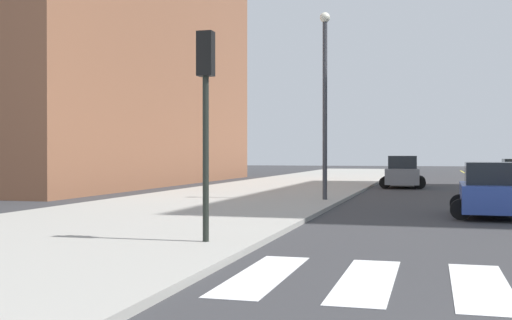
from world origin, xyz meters
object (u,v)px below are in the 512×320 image
at_px(car_gray_nearest, 403,173).
at_px(car_blue_fourth, 490,191).
at_px(traffic_light_far_corner, 206,94).
at_px(street_lamp, 325,90).

height_order(car_gray_nearest, car_blue_fourth, car_gray_nearest).
bearing_deg(traffic_light_far_corner, car_gray_nearest, 83.64).
bearing_deg(street_lamp, car_gray_nearest, 78.96).
height_order(car_blue_fourth, traffic_light_far_corner, traffic_light_far_corner).
xyz_separation_m(car_gray_nearest, car_blue_fourth, (3.65, -18.60, -0.08)).
relative_size(car_blue_fourth, traffic_light_far_corner, 0.88).
height_order(car_gray_nearest, street_lamp, street_lamp).
xyz_separation_m(car_blue_fourth, traffic_light_far_corner, (-6.76, -9.23, 2.60)).
xyz_separation_m(car_gray_nearest, traffic_light_far_corner, (-3.10, -27.83, 2.53)).
relative_size(car_gray_nearest, traffic_light_far_corner, 0.96).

